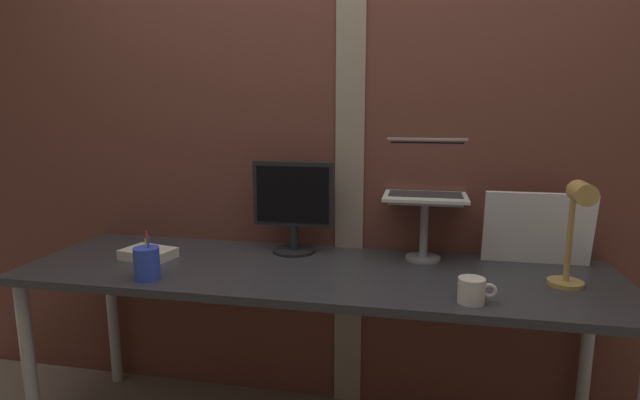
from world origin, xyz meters
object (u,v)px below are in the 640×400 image
Objects in this scene: monitor at (294,201)px; coffee_mug at (472,290)px; laptop at (426,180)px; whiteboard_panel at (538,229)px; pen_cup at (147,263)px; desk_lamp at (576,223)px.

coffee_mug is at bearing -32.38° from monitor.
whiteboard_panel is at bearing -7.27° from laptop.
whiteboard_panel is at bearing 58.73° from coffee_mug.
whiteboard_panel is 2.32× the size of pen_cup.
monitor is 0.84m from coffee_mug.
coffee_mug is (-0.33, -0.18, -0.19)m from desk_lamp.
monitor reaches higher than desk_lamp.
pen_cup is (-0.97, -0.52, -0.26)m from laptop.
desk_lamp is 0.42m from coffee_mug.
whiteboard_panel reaches higher than pen_cup.
pen_cup is 1.12m from coffee_mug.
laptop is 0.60m from coffee_mug.
coffee_mug is at bearing -0.01° from pen_cup.
desk_lamp is 2.15× the size of pen_cup.
pen_cup is (-1.45, -0.18, -0.17)m from desk_lamp.
desk_lamp reaches higher than coffee_mug.
laptop is 2.73× the size of coffee_mug.
monitor is 1.03× the size of desk_lamp.
whiteboard_panel is 1.08× the size of desk_lamp.
desk_lamp is at bearing 6.90° from pen_cup.
monitor is 0.55m from laptop.
monitor is at bearing 165.66° from desk_lamp.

